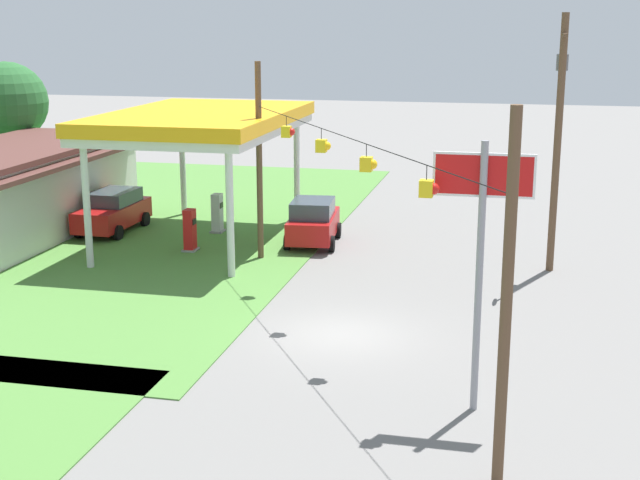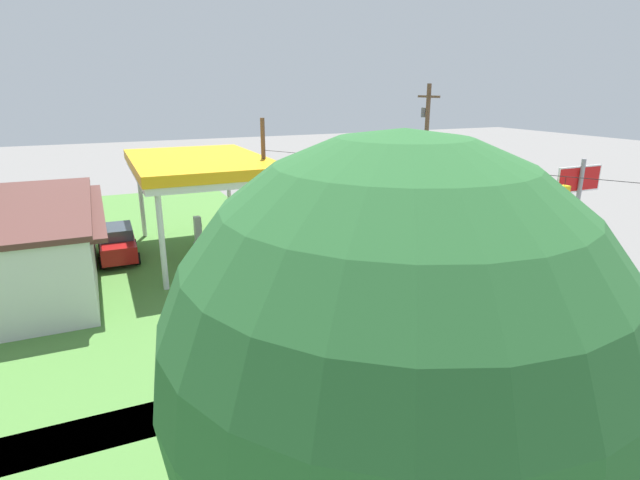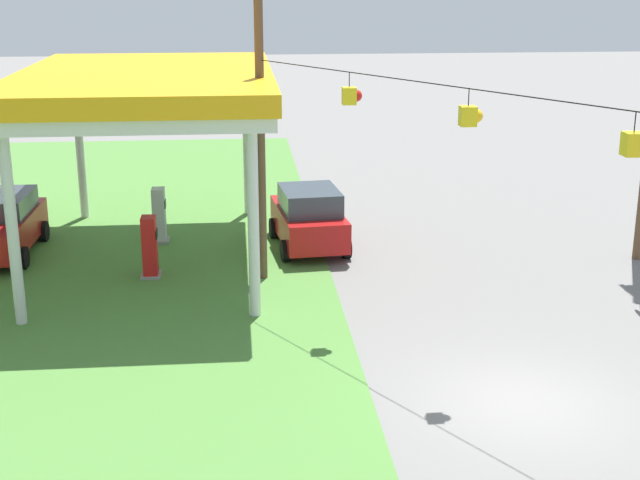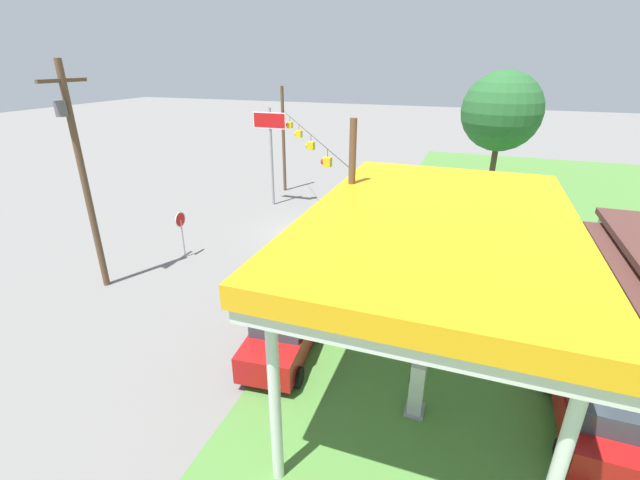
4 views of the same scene
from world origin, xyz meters
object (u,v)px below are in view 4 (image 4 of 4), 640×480
Objects in this scene: car_at_pumps_front at (283,332)px; stop_sign_overhead at (270,137)px; stop_sign_roadside at (181,225)px; tree_west_verge at (502,112)px; fuel_pump_near at (430,325)px; car_at_pumps_rear at (598,407)px; utility_pole_main at (81,170)px; fuel_pump_far at (417,389)px; gas_station_canopy at (439,230)px.

stop_sign_overhead is at bearing -158.76° from car_at_pumps_front.
tree_west_verge is at bearing -38.95° from stop_sign_roadside.
car_at_pumps_rear is at bearing 61.13° from fuel_pump_near.
car_at_pumps_front reaches higher than fuel_pump_near.
car_at_pumps_front is at bearing 79.00° from utility_pole_main.
fuel_pump_near is 15.31m from utility_pole_main.
tree_west_verge is at bearing 175.12° from fuel_pump_far.
tree_west_verge reaches higher than car_at_pumps_front.
fuel_pump_near is at bearing 61.96° from car_at_pumps_rear.
car_at_pumps_front is 1.68× the size of stop_sign_roadside.
tree_west_verge is (-23.94, 2.19, 0.89)m from gas_station_canopy.
fuel_pump_near is 0.40× the size of car_at_pumps_rear.
utility_pole_main is 28.22m from tree_west_verge.
utility_pole_main reaches higher than tree_west_verge.
stop_sign_roadside is at bearing -111.39° from gas_station_canopy.
stop_sign_roadside is at bearing -130.19° from car_at_pumps_front.
stop_sign_overhead is at bearing -142.81° from fuel_pump_far.
fuel_pump_far is 0.27× the size of stop_sign_overhead.
stop_sign_overhead is (-13.02, -12.49, 3.97)m from fuel_pump_near.
car_at_pumps_front is 0.47× the size of tree_west_verge.
car_at_pumps_front is at bearing -63.48° from fuel_pump_near.
tree_west_verge is at bearing 174.77° from gas_station_canopy.
stop_sign_roadside is 0.28× the size of tree_west_verge.
utility_pole_main is (13.46, -2.12, 0.60)m from stop_sign_overhead.
fuel_pump_far is at bearing 100.85° from car_at_pumps_rear.
stop_sign_roadside is (-5.99, -17.76, 0.84)m from car_at_pumps_rear.
gas_station_canopy is 14.40m from stop_sign_roadside.
fuel_pump_near is 3.44m from fuel_pump_far.
car_at_pumps_rear is at bearing 47.76° from stop_sign_overhead.
gas_station_canopy is 14.67m from utility_pole_main.
utility_pole_main is (-1.92, -9.88, 4.42)m from car_at_pumps_front.
fuel_pump_near is 5.28m from car_at_pumps_front.
fuel_pump_far is 15.60m from utility_pole_main.
car_at_pumps_front is at bearing 89.35° from car_at_pumps_rear.
stop_sign_overhead is at bearing 171.04° from utility_pole_main.
gas_station_canopy is at bearing -5.23° from tree_west_verge.
fuel_pump_far is 26.28m from tree_west_verge.
utility_pole_main is at bearing 157.64° from stop_sign_roadside.
gas_station_canopy is 1.17× the size of utility_pole_main.
car_at_pumps_front reaches higher than car_at_pumps_rear.
fuel_pump_near is 0.27× the size of stop_sign_overhead.
utility_pole_main is (-2.17, -19.33, 4.46)m from car_at_pumps_rear.
utility_pole_main reaches higher than stop_sign_roadside.
utility_pole_main is (0.44, -14.61, 4.57)m from fuel_pump_near.
utility_pole_main reaches higher than gas_station_canopy.
fuel_pump_far is 0.20× the size of tree_west_verge.
gas_station_canopy is 1.26× the size of tree_west_verge.
utility_pole_main is at bearing 84.43° from car_at_pumps_rear.
tree_west_verge reaches higher than fuel_pump_near.
tree_west_verge is at bearing 122.08° from stop_sign_overhead.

